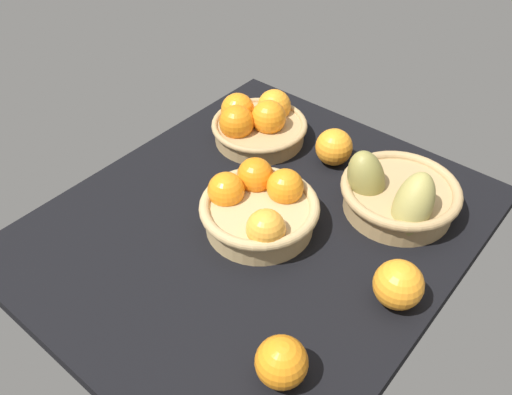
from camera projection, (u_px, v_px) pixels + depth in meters
market_tray at (257, 227)px, 104.35cm from camera, size 84.00×72.00×3.00cm
basket_center at (259, 207)px, 99.90cm from camera, size 22.42×22.42×10.38cm
basket_near_left at (257, 123)px, 121.67cm from camera, size 21.72×21.72×10.24cm
basket_far_left_pears at (397, 195)px, 102.67cm from camera, size 23.06×23.45×14.92cm
loose_orange_front_gap at (399, 284)px, 86.53cm from camera, size 8.28×8.28×8.28cm
loose_orange_back_gap at (281, 362)px, 76.30cm from camera, size 7.79×7.79×7.79cm
loose_orange_side_gap at (334, 147)px, 114.68cm from camera, size 8.00×8.00×8.00cm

